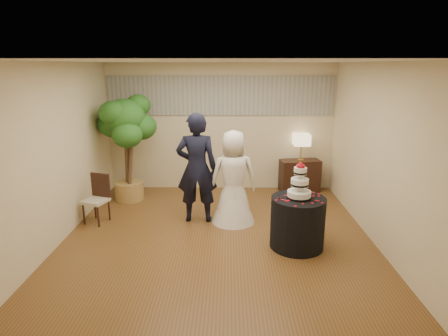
{
  "coord_description": "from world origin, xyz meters",
  "views": [
    {
      "loc": [
        0.18,
        -5.74,
        2.75
      ],
      "look_at": [
        0.1,
        0.4,
        1.05
      ],
      "focal_mm": 30.0,
      "sensor_mm": 36.0,
      "label": 1
    }
  ],
  "objects_px": {
    "wedding_cake": "(300,180)",
    "side_chair": "(95,199)",
    "groom": "(197,168)",
    "bride": "(233,177)",
    "console": "(300,176)",
    "ficus_tree": "(127,148)",
    "table_lamp": "(301,147)",
    "cake_table": "(297,222)"
  },
  "relations": [
    {
      "from": "groom",
      "to": "ficus_tree",
      "type": "bearing_deg",
      "value": -36.81
    },
    {
      "from": "console",
      "to": "side_chair",
      "type": "bearing_deg",
      "value": -165.19
    },
    {
      "from": "bride",
      "to": "console",
      "type": "relative_size",
      "value": 1.94
    },
    {
      "from": "console",
      "to": "side_chair",
      "type": "distance_m",
      "value": 4.33
    },
    {
      "from": "bride",
      "to": "cake_table",
      "type": "bearing_deg",
      "value": 128.93
    },
    {
      "from": "groom",
      "to": "side_chair",
      "type": "relative_size",
      "value": 2.26
    },
    {
      "from": "wedding_cake",
      "to": "ficus_tree",
      "type": "distance_m",
      "value": 3.78
    },
    {
      "from": "groom",
      "to": "console",
      "type": "height_order",
      "value": "groom"
    },
    {
      "from": "groom",
      "to": "wedding_cake",
      "type": "height_order",
      "value": "groom"
    },
    {
      "from": "cake_table",
      "to": "table_lamp",
      "type": "relative_size",
      "value": 1.43
    },
    {
      "from": "console",
      "to": "ficus_tree",
      "type": "xyz_separation_m",
      "value": [
        -3.67,
        -0.58,
        0.75
      ]
    },
    {
      "from": "console",
      "to": "side_chair",
      "type": "relative_size",
      "value": 0.99
    },
    {
      "from": "console",
      "to": "ficus_tree",
      "type": "height_order",
      "value": "ficus_tree"
    },
    {
      "from": "wedding_cake",
      "to": "table_lamp",
      "type": "relative_size",
      "value": 0.97
    },
    {
      "from": "cake_table",
      "to": "side_chair",
      "type": "relative_size",
      "value": 0.95
    },
    {
      "from": "groom",
      "to": "cake_table",
      "type": "height_order",
      "value": "groom"
    },
    {
      "from": "groom",
      "to": "wedding_cake",
      "type": "relative_size",
      "value": 3.5
    },
    {
      "from": "table_lamp",
      "to": "groom",
      "type": "bearing_deg",
      "value": -142.36
    },
    {
      "from": "cake_table",
      "to": "bride",
      "type": "bearing_deg",
      "value": 135.43
    },
    {
      "from": "ficus_tree",
      "to": "console",
      "type": "bearing_deg",
      "value": 8.91
    },
    {
      "from": "bride",
      "to": "side_chair",
      "type": "bearing_deg",
      "value": -4.54
    },
    {
      "from": "table_lamp",
      "to": "side_chair",
      "type": "xyz_separation_m",
      "value": [
        -3.95,
        -1.78,
        -0.57
      ]
    },
    {
      "from": "ficus_tree",
      "to": "groom",
      "type": "bearing_deg",
      "value": -35.33
    },
    {
      "from": "ficus_tree",
      "to": "side_chair",
      "type": "relative_size",
      "value": 2.54
    },
    {
      "from": "bride",
      "to": "groom",
      "type": "bearing_deg",
      "value": -9.94
    },
    {
      "from": "cake_table",
      "to": "console",
      "type": "height_order",
      "value": "cake_table"
    },
    {
      "from": "side_chair",
      "to": "bride",
      "type": "bearing_deg",
      "value": 21.23
    },
    {
      "from": "wedding_cake",
      "to": "side_chair",
      "type": "distance_m",
      "value": 3.61
    },
    {
      "from": "ficus_tree",
      "to": "wedding_cake",
      "type": "bearing_deg",
      "value": -33.47
    },
    {
      "from": "groom",
      "to": "table_lamp",
      "type": "height_order",
      "value": "groom"
    },
    {
      "from": "groom",
      "to": "bride",
      "type": "relative_size",
      "value": 1.18
    },
    {
      "from": "bride",
      "to": "side_chair",
      "type": "height_order",
      "value": "bride"
    },
    {
      "from": "cake_table",
      "to": "console",
      "type": "distance_m",
      "value": 2.71
    },
    {
      "from": "console",
      "to": "ficus_tree",
      "type": "distance_m",
      "value": 3.79
    },
    {
      "from": "wedding_cake",
      "to": "side_chair",
      "type": "xyz_separation_m",
      "value": [
        -3.44,
        0.88,
        -0.65
      ]
    },
    {
      "from": "console",
      "to": "table_lamp",
      "type": "height_order",
      "value": "table_lamp"
    },
    {
      "from": "side_chair",
      "to": "console",
      "type": "bearing_deg",
      "value": 43.48
    },
    {
      "from": "side_chair",
      "to": "ficus_tree",
      "type": "bearing_deg",
      "value": 95.96
    },
    {
      "from": "groom",
      "to": "side_chair",
      "type": "distance_m",
      "value": 1.89
    },
    {
      "from": "wedding_cake",
      "to": "ficus_tree",
      "type": "xyz_separation_m",
      "value": [
        -3.15,
        2.08,
        0.03
      ]
    },
    {
      "from": "groom",
      "to": "ficus_tree",
      "type": "relative_size",
      "value": 0.89
    },
    {
      "from": "ficus_tree",
      "to": "cake_table",
      "type": "bearing_deg",
      "value": -33.47
    }
  ]
}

